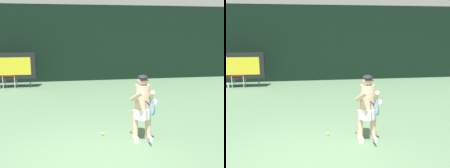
{
  "view_description": "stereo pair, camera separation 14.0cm",
  "coord_description": "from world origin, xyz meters",
  "views": [
    {
      "loc": [
        -0.37,
        -4.28,
        2.39
      ],
      "look_at": [
        0.71,
        2.25,
        1.05
      ],
      "focal_mm": 41.67,
      "sensor_mm": 36.0,
      "label": 1
    },
    {
      "loc": [
        -0.23,
        -4.3,
        2.39
      ],
      "look_at": [
        0.71,
        2.25,
        1.05
      ],
      "focal_mm": 41.67,
      "sensor_mm": 36.0,
      "label": 2
    }
  ],
  "objects": [
    {
      "name": "umpire_chair",
      "position": [
        -2.93,
        7.37,
        0.62
      ],
      "size": [
        0.52,
        0.44,
        1.08
      ],
      "color": "#B7B7BC",
      "rests_on": "ground"
    },
    {
      "name": "tennis_ball_loose",
      "position": [
        0.35,
        1.43,
        0.03
      ],
      "size": [
        0.07,
        0.07,
        0.07
      ],
      "color": "#CCDB3D",
      "rests_on": "ground"
    },
    {
      "name": "scoreboard",
      "position": [
        -2.9,
        7.21,
        0.95
      ],
      "size": [
        2.2,
        0.21,
        1.5
      ],
      "color": "black",
      "rests_on": "ground"
    },
    {
      "name": "backdrop_screen",
      "position": [
        0.0,
        8.5,
        1.81
      ],
      "size": [
        18.0,
        0.12,
        3.66
      ],
      "color": "black",
      "rests_on": "ground"
    },
    {
      "name": "tennis_racket",
      "position": [
        1.21,
        0.45,
        0.93
      ],
      "size": [
        0.03,
        0.6,
        0.31
      ],
      "rotation": [
        0.0,
        0.0,
        0.3
      ],
      "color": "black"
    },
    {
      "name": "tennis_player",
      "position": [
        1.18,
        1.03,
        0.8
      ],
      "size": [
        0.53,
        0.61,
        1.48
      ],
      "color": "white",
      "rests_on": "ground"
    }
  ]
}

